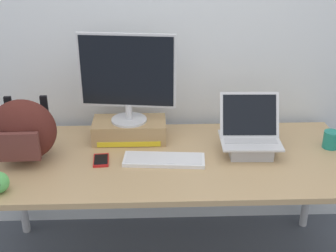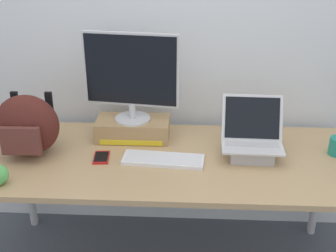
{
  "view_description": "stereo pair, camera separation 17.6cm",
  "coord_description": "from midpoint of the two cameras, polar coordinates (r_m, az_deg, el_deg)",
  "views": [
    {
      "loc": [
        -0.07,
        -2.05,
        1.87
      ],
      "look_at": [
        0.0,
        0.0,
        0.91
      ],
      "focal_mm": 47.62,
      "sensor_mm": 36.0,
      "label": 1
    },
    {
      "loc": [
        0.1,
        -2.05,
        1.87
      ],
      "look_at": [
        0.0,
        0.0,
        0.91
      ],
      "focal_mm": 47.62,
      "sensor_mm": 36.0,
      "label": 2
    }
  ],
  "objects": [
    {
      "name": "cell_phone",
      "position": [
        2.34,
        -10.72,
        -4.36
      ],
      "size": [
        0.09,
        0.14,
        0.01
      ],
      "rotation": [
        0.0,
        0.0,
        0.07
      ],
      "color": "red",
      "rests_on": "desk"
    },
    {
      "name": "open_laptop",
      "position": [
        2.38,
        8.33,
        -1.99
      ],
      "size": [
        0.32,
        0.26,
        0.3
      ],
      "rotation": [
        0.0,
        0.0,
        -0.03
      ],
      "color": "#ADADB2",
      "rests_on": "desk"
    },
    {
      "name": "external_keyboard",
      "position": [
        2.3,
        -2.72,
        -4.37
      ],
      "size": [
        0.43,
        0.18,
        0.02
      ],
      "rotation": [
        0.0,
        0.0,
        -0.08
      ],
      "color": "white",
      "rests_on": "desk"
    },
    {
      "name": "messenger_backpack",
      "position": [
        2.4,
        -20.06,
        -0.6
      ],
      "size": [
        0.34,
        0.27,
        0.33
      ],
      "rotation": [
        0.0,
        0.0,
        0.02
      ],
      "color": "#4C1E19",
      "rests_on": "desk"
    },
    {
      "name": "desktop_monitor",
      "position": [
        2.4,
        -7.35,
        6.27
      ],
      "size": [
        0.52,
        0.2,
        0.49
      ],
      "rotation": [
        0.0,
        0.0,
        -0.13
      ],
      "color": "silver",
      "rests_on": "toner_box_yellow"
    },
    {
      "name": "back_wall",
      "position": [
        2.62,
        -2.38,
        12.51
      ],
      "size": [
        7.0,
        0.1,
        2.6
      ],
      "primitive_type": "cube",
      "color": "silver",
      "rests_on": "ground"
    },
    {
      "name": "desk",
      "position": [
        2.37,
        -2.14,
        -5.33
      ],
      "size": [
        1.96,
        0.82,
        0.73
      ],
      "color": "tan",
      "rests_on": "ground"
    },
    {
      "name": "coffee_mug",
      "position": [
        2.54,
        18.35,
        -1.7
      ],
      "size": [
        0.13,
        0.08,
        0.1
      ],
      "color": "#1E7F70",
      "rests_on": "desk"
    },
    {
      "name": "toner_box_yellow",
      "position": [
        2.52,
        -6.96,
        -0.55
      ],
      "size": [
        0.41,
        0.21,
        0.11
      ],
      "color": "#A88456",
      "rests_on": "desk"
    }
  ]
}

